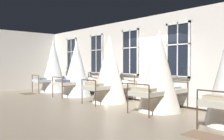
# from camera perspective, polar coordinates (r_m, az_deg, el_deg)

# --- Properties ---
(ground) EXTENTS (28.96, 28.96, 0.00)m
(ground) POSITION_cam_1_polar(r_m,az_deg,el_deg) (8.41, 4.50, -8.59)
(ground) COLOR gray
(back_wall_with_windows) EXTENTS (15.48, 0.10, 3.29)m
(back_wall_with_windows) POSITION_cam_1_polar(r_m,az_deg,el_deg) (9.20, 9.89, 2.56)
(back_wall_with_windows) COLOR silver
(back_wall_with_windows) RESTS_ON ground
(end_wall_left) EXTENTS (0.10, 7.26, 3.29)m
(end_wall_left) POSITION_cam_1_polar(r_m,az_deg,el_deg) (14.08, -24.89, 2.09)
(end_wall_left) COLOR silver
(end_wall_left) RESTS_ON ground
(window_bank) EXTENTS (12.30, 0.10, 2.82)m
(window_bank) POSITION_cam_1_polar(r_m,az_deg,el_deg) (9.12, 9.39, -1.40)
(window_bank) COLOR black
(window_bank) RESTS_ON ground
(cot_first) EXTENTS (1.34, 2.01, 2.74)m
(cot_first) POSITION_cam_1_polar(r_m,az_deg,el_deg) (12.86, -13.83, 0.83)
(cot_first) COLOR #4C3323
(cot_first) RESTS_ON ground
(cot_second) EXTENTS (1.34, 2.00, 2.55)m
(cot_second) POSITION_cam_1_polar(r_m,az_deg,el_deg) (10.93, -8.49, 0.25)
(cot_second) COLOR #4C3323
(cot_second) RESTS_ON ground
(cot_third) EXTENTS (1.34, 1.99, 2.58)m
(cot_third) POSITION_cam_1_polar(r_m,az_deg,el_deg) (9.08, -0.63, 0.09)
(cot_third) COLOR #4C3323
(cot_third) RESTS_ON ground
(cot_fourth) EXTENTS (1.34, 1.99, 2.55)m
(cot_fourth) POSITION_cam_1_polar(r_m,az_deg,el_deg) (7.56, 11.20, -0.35)
(cot_fourth) COLOR #4C3323
(cot_fourth) RESTS_ON ground
(rug_first) EXTENTS (0.81, 0.58, 0.01)m
(rug_first) POSITION_cam_1_polar(r_m,az_deg,el_deg) (12.41, -19.43, -5.35)
(rug_first) COLOR brown
(rug_first) RESTS_ON ground
(rug_fifth) EXTENTS (0.81, 0.58, 0.01)m
(rug_fifth) POSITION_cam_1_polar(r_m,az_deg,el_deg) (5.37, 21.34, -14.53)
(rug_fifth) COLOR brown
(rug_fifth) RESTS_ON ground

